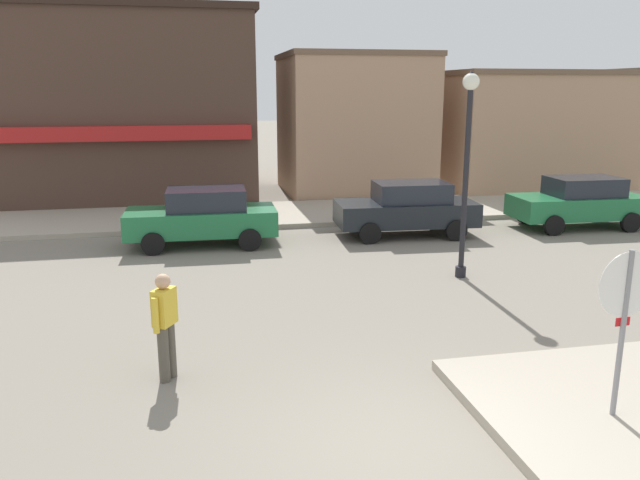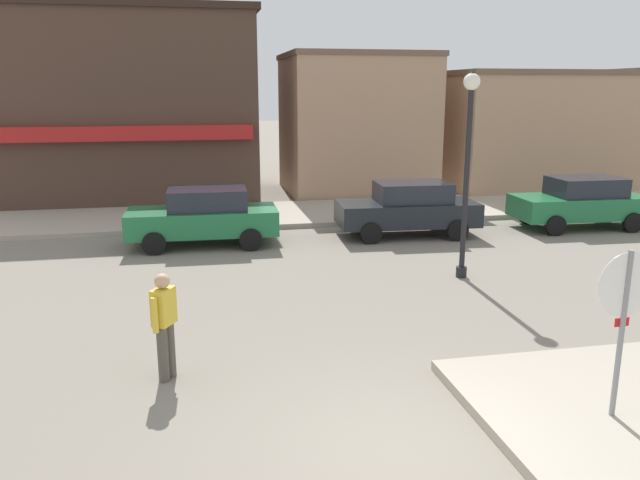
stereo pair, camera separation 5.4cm
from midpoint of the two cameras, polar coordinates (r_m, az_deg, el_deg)
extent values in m
plane|color=gray|center=(7.80, 7.15, -18.66)|extent=(160.00, 160.00, 0.00)
cube|color=#A89E8C|center=(20.93, -5.19, 2.32)|extent=(80.00, 4.00, 0.15)
cylinder|color=gray|center=(8.58, 25.94, -8.30)|extent=(0.07, 0.07, 2.30)
cylinder|color=red|center=(8.37, 26.36, -3.66)|extent=(0.76, 0.05, 0.76)
cylinder|color=white|center=(8.36, 26.43, -3.69)|extent=(0.82, 0.05, 0.82)
cube|color=red|center=(8.51, 26.05, -6.76)|extent=(0.20, 0.02, 0.11)
cylinder|color=black|center=(14.11, 13.32, 4.89)|extent=(0.12, 0.12, 4.20)
cylinder|color=black|center=(14.53, 12.90, -2.85)|extent=(0.24, 0.24, 0.24)
sphere|color=white|center=(13.96, 13.83, 13.87)|extent=(0.36, 0.36, 0.36)
cone|color=black|center=(13.97, 13.86, 14.46)|extent=(0.32, 0.32, 0.18)
cube|color=#1E6B3D|center=(17.22, -10.58, 1.71)|extent=(4.04, 1.80, 0.66)
cube|color=#1E232D|center=(17.10, -10.17, 3.73)|extent=(2.11, 1.45, 0.56)
cylinder|color=black|center=(16.53, -14.84, -0.32)|extent=(0.60, 0.20, 0.60)
cylinder|color=black|center=(18.18, -14.43, 0.95)|extent=(0.60, 0.20, 0.60)
cylinder|color=black|center=(16.50, -6.24, 0.03)|extent=(0.60, 0.20, 0.60)
cylinder|color=black|center=(18.15, -6.60, 1.27)|extent=(0.60, 0.20, 0.60)
cube|color=black|center=(18.23, 8.02, 2.47)|extent=(4.09, 1.93, 0.66)
cube|color=#1E232D|center=(18.17, 8.54, 4.36)|extent=(2.16, 1.51, 0.56)
cylinder|color=black|center=(17.20, 4.79, 0.62)|extent=(0.61, 0.21, 0.60)
cylinder|color=black|center=(18.82, 3.64, 1.77)|extent=(0.61, 0.21, 0.60)
cylinder|color=black|center=(17.91, 12.55, 0.86)|extent=(0.61, 0.21, 0.60)
cylinder|color=black|center=(19.47, 10.81, 1.95)|extent=(0.61, 0.21, 0.60)
cube|color=#1E6B3D|center=(20.66, 22.70, 2.85)|extent=(4.06, 1.84, 0.66)
cube|color=#1E232D|center=(20.64, 23.21, 4.51)|extent=(2.13, 1.46, 0.56)
cylinder|color=black|center=(19.38, 20.80, 1.24)|extent=(0.61, 0.20, 0.60)
cylinder|color=black|center=(20.83, 18.49, 2.24)|extent=(0.61, 0.20, 0.60)
cylinder|color=black|center=(20.73, 26.75, 1.43)|extent=(0.61, 0.20, 0.60)
cylinder|color=black|center=(22.09, 24.19, 2.36)|extent=(0.61, 0.20, 0.60)
cylinder|color=#4C473D|center=(9.58, -13.42, -9.68)|extent=(0.16, 0.16, 0.85)
cylinder|color=#4C473D|center=(9.44, -14.00, -10.07)|extent=(0.16, 0.16, 0.85)
cube|color=gold|center=(9.26, -13.95, -5.92)|extent=(0.37, 0.42, 0.54)
sphere|color=tan|center=(9.14, -14.08, -3.67)|extent=(0.22, 0.22, 0.22)
cylinder|color=gold|center=(9.46, -13.19, -5.78)|extent=(0.12, 0.12, 0.52)
cylinder|color=gold|center=(9.09, -14.70, -6.66)|extent=(0.12, 0.12, 0.52)
cube|color=#473328|center=(26.16, -17.63, 11.34)|extent=(10.03, 7.22, 6.80)
cube|color=#B21E1E|center=(22.46, -18.46, 9.22)|extent=(9.53, 0.40, 0.50)
cube|color=#2E211A|center=(26.30, -18.20, 19.01)|extent=(10.34, 7.44, 0.24)
cube|color=tan|center=(25.97, 3.30, 10.33)|extent=(5.62, 5.09, 5.36)
cube|color=brown|center=(25.96, 3.39, 16.47)|extent=(5.74, 5.19, 0.20)
cube|color=tan|center=(29.56, 17.45, 9.50)|extent=(7.55, 7.68, 4.70)
cube|color=brown|center=(29.51, 17.79, 14.24)|extent=(7.70, 7.84, 0.20)
camera|label=1|loc=(0.03, -89.86, 0.03)|focal=35.00mm
camera|label=2|loc=(0.03, 90.14, -0.03)|focal=35.00mm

